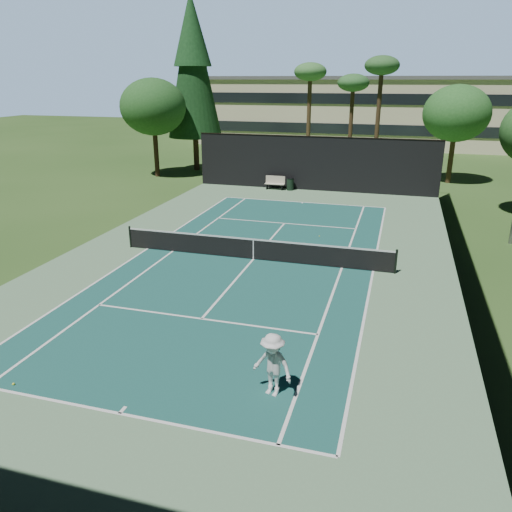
{
  "coord_description": "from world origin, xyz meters",
  "views": [
    {
      "loc": [
        6.23,
        -21.0,
        7.97
      ],
      "look_at": [
        1.0,
        -3.0,
        1.3
      ],
      "focal_mm": 35.0,
      "sensor_mm": 36.0,
      "label": 1
    }
  ],
  "objects_px": {
    "player": "(272,365)",
    "tennis_ball_d": "(206,227)",
    "tennis_ball_a": "(14,384)",
    "trash_bin": "(290,184)",
    "tennis_ball_b": "(208,244)",
    "park_bench": "(275,182)",
    "tennis_net": "(253,248)",
    "tennis_ball_c": "(319,236)"
  },
  "relations": [
    {
      "from": "tennis_ball_d",
      "to": "trash_bin",
      "type": "height_order",
      "value": "trash_bin"
    },
    {
      "from": "tennis_net",
      "to": "park_bench",
      "type": "height_order",
      "value": "tennis_net"
    },
    {
      "from": "player",
      "to": "tennis_ball_c",
      "type": "distance_m",
      "value": 14.46
    },
    {
      "from": "player",
      "to": "tennis_ball_b",
      "type": "relative_size",
      "value": 28.53
    },
    {
      "from": "player",
      "to": "trash_bin",
      "type": "height_order",
      "value": "player"
    },
    {
      "from": "tennis_ball_b",
      "to": "tennis_ball_d",
      "type": "distance_m",
      "value": 3.23
    },
    {
      "from": "park_bench",
      "to": "tennis_ball_b",
      "type": "bearing_deg",
      "value": -89.97
    },
    {
      "from": "tennis_ball_b",
      "to": "tennis_ball_c",
      "type": "bearing_deg",
      "value": 29.57
    },
    {
      "from": "tennis_ball_b",
      "to": "trash_bin",
      "type": "height_order",
      "value": "trash_bin"
    },
    {
      "from": "tennis_ball_c",
      "to": "tennis_ball_d",
      "type": "relative_size",
      "value": 0.97
    },
    {
      "from": "tennis_ball_d",
      "to": "park_bench",
      "type": "height_order",
      "value": "park_bench"
    },
    {
      "from": "tennis_ball_b",
      "to": "park_bench",
      "type": "distance_m",
      "value": 14.06
    },
    {
      "from": "tennis_ball_d",
      "to": "tennis_ball_b",
      "type": "bearing_deg",
      "value": -66.83
    },
    {
      "from": "tennis_ball_c",
      "to": "tennis_ball_a",
      "type": "bearing_deg",
      "value": -110.05
    },
    {
      "from": "player",
      "to": "tennis_ball_d",
      "type": "bearing_deg",
      "value": 135.65
    },
    {
      "from": "tennis_ball_d",
      "to": "park_bench",
      "type": "bearing_deg",
      "value": 83.49
    },
    {
      "from": "tennis_ball_b",
      "to": "park_bench",
      "type": "relative_size",
      "value": 0.04
    },
    {
      "from": "tennis_ball_b",
      "to": "tennis_net",
      "type": "bearing_deg",
      "value": -26.92
    },
    {
      "from": "tennis_ball_b",
      "to": "park_bench",
      "type": "height_order",
      "value": "park_bench"
    },
    {
      "from": "tennis_ball_a",
      "to": "trash_bin",
      "type": "height_order",
      "value": "trash_bin"
    },
    {
      "from": "player",
      "to": "tennis_ball_d",
      "type": "height_order",
      "value": "player"
    },
    {
      "from": "tennis_ball_c",
      "to": "park_bench",
      "type": "xyz_separation_m",
      "value": [
        -5.24,
        11.08,
        0.51
      ]
    },
    {
      "from": "park_bench",
      "to": "tennis_ball_c",
      "type": "bearing_deg",
      "value": -64.69
    },
    {
      "from": "player",
      "to": "park_bench",
      "type": "distance_m",
      "value": 26.26
    },
    {
      "from": "tennis_net",
      "to": "tennis_ball_d",
      "type": "xyz_separation_m",
      "value": [
        -4.13,
        4.42,
        -0.52
      ]
    },
    {
      "from": "tennis_ball_a",
      "to": "tennis_ball_b",
      "type": "height_order",
      "value": "tennis_ball_a"
    },
    {
      "from": "tennis_ball_c",
      "to": "tennis_net",
      "type": "bearing_deg",
      "value": -118.22
    },
    {
      "from": "player",
      "to": "tennis_ball_b",
      "type": "bearing_deg",
      "value": 136.81
    },
    {
      "from": "tennis_ball_b",
      "to": "tennis_ball_c",
      "type": "relative_size",
      "value": 0.97
    },
    {
      "from": "tennis_ball_b",
      "to": "tennis_ball_c",
      "type": "xyz_separation_m",
      "value": [
        5.23,
        2.97,
        0.0
      ]
    },
    {
      "from": "tennis_net",
      "to": "park_bench",
      "type": "xyz_separation_m",
      "value": [
        -2.87,
        15.5,
        -0.01
      ]
    },
    {
      "from": "tennis_ball_a",
      "to": "tennis_ball_b",
      "type": "relative_size",
      "value": 1.25
    },
    {
      "from": "player",
      "to": "tennis_ball_d",
      "type": "xyz_separation_m",
      "value": [
        -7.61,
        14.39,
        -0.86
      ]
    },
    {
      "from": "tennis_ball_c",
      "to": "player",
      "type": "bearing_deg",
      "value": -85.61
    },
    {
      "from": "tennis_ball_a",
      "to": "park_bench",
      "type": "bearing_deg",
      "value": 88.73
    },
    {
      "from": "tennis_ball_b",
      "to": "trash_bin",
      "type": "distance_m",
      "value": 14.16
    },
    {
      "from": "tennis_ball_a",
      "to": "tennis_ball_d",
      "type": "distance_m",
      "value": 16.02
    },
    {
      "from": "tennis_ball_b",
      "to": "tennis_ball_d",
      "type": "relative_size",
      "value": 0.94
    },
    {
      "from": "tennis_net",
      "to": "tennis_ball_a",
      "type": "relative_size",
      "value": 165.14
    },
    {
      "from": "tennis_ball_a",
      "to": "tennis_ball_d",
      "type": "bearing_deg",
      "value": 92.37
    },
    {
      "from": "player",
      "to": "tennis_ball_a",
      "type": "xyz_separation_m",
      "value": [
        -6.95,
        -1.61,
        -0.85
      ]
    },
    {
      "from": "park_bench",
      "to": "trash_bin",
      "type": "xyz_separation_m",
      "value": [
        1.16,
        0.05,
        -0.07
      ]
    }
  ]
}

